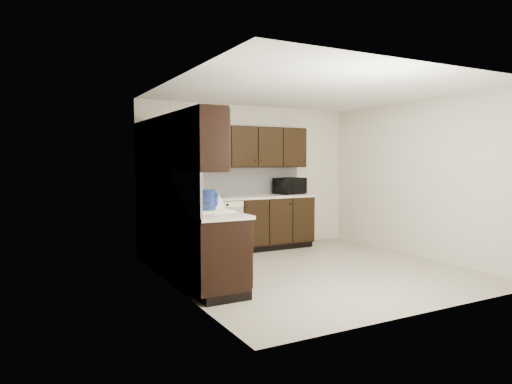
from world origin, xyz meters
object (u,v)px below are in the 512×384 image
at_px(toaster_oven, 155,192).
at_px(microwave, 290,186).
at_px(sink, 202,215).
at_px(blue_pitcher, 208,201).
at_px(storage_bin, 171,194).

bearing_deg(toaster_oven, microwave, 17.50).
height_order(sink, toaster_oven, sink).
height_order(sink, blue_pitcher, sink).
bearing_deg(blue_pitcher, sink, 86.71).
relative_size(microwave, toaster_oven, 1.49).
distance_m(storage_bin, blue_pitcher, 1.55).
xyz_separation_m(sink, microwave, (2.37, 1.75, 0.20)).
distance_m(toaster_oven, blue_pitcher, 1.97).
height_order(microwave, toaster_oven, microwave).
distance_m(sink, toaster_oven, 1.80).
bearing_deg(storage_bin, blue_pitcher, -91.39).
height_order(storage_bin, blue_pitcher, blue_pitcher).
relative_size(sink, microwave, 1.56).
distance_m(microwave, blue_pitcher, 3.06).
relative_size(storage_bin, blue_pitcher, 1.96).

